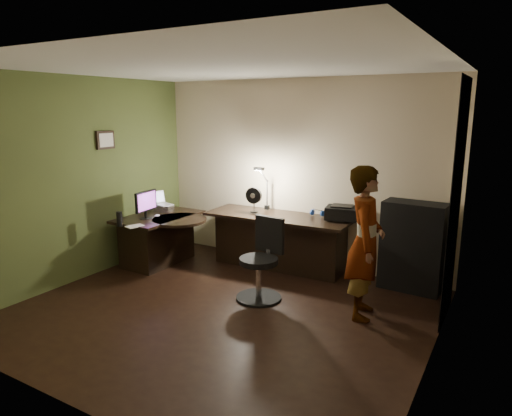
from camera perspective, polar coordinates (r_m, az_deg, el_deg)
The scene contains 27 objects.
floor at distance 5.38m, azimuth -4.36°, elevation -12.79°, with size 4.50×4.00×0.01m, color black.
ceiling at distance 4.89m, azimuth -4.90°, elevation 17.29°, with size 4.50×4.00×0.01m, color silver.
wall_back at distance 6.68m, azimuth 5.26°, elevation 4.31°, with size 4.50×0.01×2.70m, color #C9B694.
wall_front at distance 3.55m, azimuth -23.41°, elevation -3.88°, with size 4.50×0.01×2.70m, color #C9B694.
wall_left at distance 6.50m, azimuth -21.19°, elevation 3.30°, with size 0.01×4.00×2.70m, color #C9B694.
wall_right at distance 4.14m, azimuth 21.99°, elevation -1.56°, with size 0.01×4.00×2.70m, color #C9B694.
green_wall_overlay at distance 6.49m, azimuth -21.11°, elevation 3.29°, with size 0.00×4.00×2.70m, color #4A5929.
arched_doorway at distance 5.27m, azimuth 23.67°, elevation 0.58°, with size 0.01×0.90×2.60m, color black.
french_door at distance 3.70m, azimuth 20.02°, elevation -7.85°, with size 0.02×0.92×2.10m, color white.
framed_picture at distance 6.71m, azimuth -18.33°, elevation 8.07°, with size 0.04×0.30×0.25m, color black.
desk_left at distance 6.97m, azimuth -11.93°, elevation -3.86°, with size 0.78×1.27×0.73m, color black.
desk_right at distance 6.61m, azimuth 2.70°, elevation -4.23°, with size 2.09×0.73×0.79m, color black.
cabinet at distance 6.12m, azimuth 18.99°, elevation -4.57°, with size 0.76×0.38×1.14m, color black.
laptop_stand at distance 7.15m, azimuth -11.44°, elevation -0.05°, with size 0.25×0.21×0.10m, color silver.
laptop at distance 7.12m, azimuth -11.49°, elevation 1.16°, with size 0.29×0.27×0.20m, color silver.
monitor at distance 6.71m, azimuth -13.67°, elevation -0.12°, with size 0.09×0.45×0.30m, color black.
mouse at distance 6.84m, azimuth -12.25°, elevation -0.93°, with size 0.06×0.10×0.04m, color silver.
phone at distance 6.61m, azimuth -12.12°, elevation -1.52°, with size 0.07×0.13×0.01m, color black.
pen at distance 6.56m, azimuth -8.64°, elevation -1.48°, with size 0.01×0.13×0.01m, color black.
speaker at distance 6.41m, azimuth -16.71°, elevation -1.32°, with size 0.08×0.08×0.20m, color black.
notepad at distance 6.35m, azimuth -14.90°, elevation -2.21°, with size 0.16×0.22×0.01m, color silver.
desk_fan at distance 6.58m, azimuth -0.24°, elevation 1.04°, with size 0.24×0.13×0.37m, color black.
headphones at distance 6.47m, azimuth 7.67°, elevation -0.52°, with size 0.19×0.08×0.09m, color #183F9A.
printer at distance 6.30m, azimuth 10.70°, elevation -0.53°, with size 0.42×0.33×0.19m, color black.
desk_lamp at distance 6.74m, azimuth 1.40°, elevation 2.75°, with size 0.17×0.32×0.70m, color black.
office_chair at distance 5.51m, azimuth 0.34°, elevation -6.56°, with size 0.55×0.55×0.99m, color black.
person at distance 5.12m, azimuth 13.50°, elevation -4.25°, with size 0.60×0.40×1.69m, color #D8A88C.
Camera 1 is at (2.79, -4.00, 2.28)m, focal length 32.00 mm.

